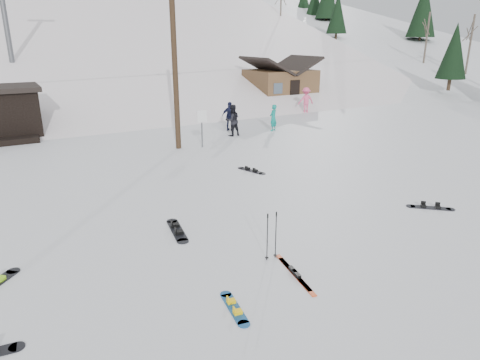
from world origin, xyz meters
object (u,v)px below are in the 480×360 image
utility_pole (174,49)px  hero_snowboard (234,308)px  cabin (280,85)px  hero_skis (295,273)px

utility_pole → hero_snowboard: 14.27m
cabin → hero_snowboard: (-17.01, -22.87, -1.46)m
cabin → hero_skis: 27.10m
utility_pole → cabin: utility_pole is taller
utility_pole → hero_snowboard: bearing=-107.3°
cabin → hero_skis: bearing=-124.1°
hero_snowboard → hero_skis: bearing=-67.0°
hero_snowboard → hero_skis: size_ratio=0.68×
utility_pole → cabin: (13.00, 10.00, -3.20)m
cabin → hero_snowboard: 28.54m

